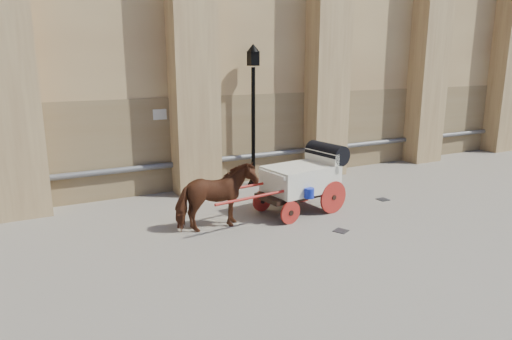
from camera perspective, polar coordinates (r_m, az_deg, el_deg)
ground at (r=12.16m, az=3.14°, el=-6.26°), size 90.00×90.00×0.00m
horse at (r=11.29m, az=-5.02°, el=-3.41°), size 0.92×1.99×1.67m
carriage at (r=12.68m, az=6.11°, el=-0.78°), size 4.32×1.65×1.84m
street_lamp at (r=15.09m, az=-0.34°, el=7.31°), size 0.43×0.43×4.63m
drain_grate_near at (r=11.58m, az=10.56°, el=-7.48°), size 0.43×0.43×0.01m
drain_grate_far at (r=14.38m, az=15.58°, el=-3.57°), size 0.32×0.32×0.01m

